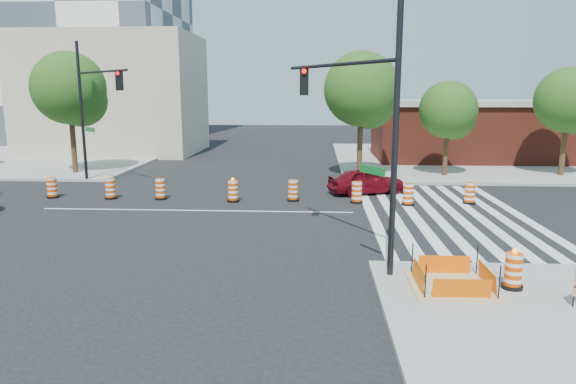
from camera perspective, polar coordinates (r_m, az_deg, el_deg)
name	(u,v)px	position (r m, az deg, el deg)	size (l,w,h in m)	color
ground	(196,211)	(23.35, -10.19, -2.04)	(120.00, 120.00, 0.00)	black
sidewalk_ne	(480,160)	(42.38, 20.54, 3.39)	(22.00, 22.00, 0.15)	gray
sidewalk_nw	(28,156)	(46.71, -26.92, 3.55)	(22.00, 22.00, 0.15)	gray
crosswalk_east	(444,214)	(23.41, 16.92, -2.31)	(6.75, 13.50, 0.01)	silver
lane_centerline	(196,210)	(23.35, -10.19, -2.03)	(14.00, 0.12, 0.01)	silver
excavation_pit	(452,284)	(14.51, 17.76, -9.67)	(2.20, 2.20, 0.90)	tan
brick_storefront	(482,130)	(42.16, 20.74, 6.41)	(16.50, 8.50, 4.60)	maroon
beige_midrise	(116,94)	(47.41, -18.61, 10.24)	(14.00, 10.00, 10.00)	#B9AA8D
red_coupe	(366,181)	(26.99, 8.68, 1.24)	(1.59, 3.96, 1.35)	#620812
signal_pole_se	(360,111)	(15.37, 8.05, 8.92)	(3.15, 4.97, 7.62)	black
signal_pole_nw	(93,99)	(30.77, -20.89, 9.66)	(4.44, 4.20, 7.90)	black
pit_drum	(513,272)	(14.80, 23.74, -8.12)	(0.55, 0.55, 1.09)	black
tree_north_b	(70,92)	(35.39, -23.03, 10.15)	(4.54, 4.54, 7.72)	#382314
tree_north_c	(362,93)	(31.61, 8.22, 10.78)	(4.49, 4.49, 7.63)	#382314
tree_north_d	(449,113)	(32.90, 17.41, 8.37)	(3.47, 3.47, 5.90)	#382314
tree_north_e	(568,104)	(35.82, 28.71, 8.58)	(3.95, 3.95, 6.71)	#382314
median_drum_1	(52,188)	(28.24, -24.74, 0.37)	(0.60, 0.60, 1.02)	black
median_drum_2	(110,189)	(26.88, -19.12, 0.28)	(0.60, 0.60, 1.02)	black
median_drum_3	(161,190)	(26.07, -13.98, 0.25)	(0.60, 0.60, 1.02)	black
median_drum_4	(233,192)	(24.88, -6.12, 0.03)	(0.60, 0.60, 1.18)	black
median_drum_5	(293,191)	(24.91, 0.58, 0.09)	(0.60, 0.60, 1.02)	black
median_drum_6	(357,193)	(24.69, 7.65, -0.11)	(0.60, 0.60, 1.02)	black
median_drum_7	(408,195)	(24.59, 13.21, -0.36)	(0.60, 0.60, 1.02)	black
median_drum_8	(470,194)	(25.76, 19.54, -0.19)	(0.60, 0.60, 1.02)	black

